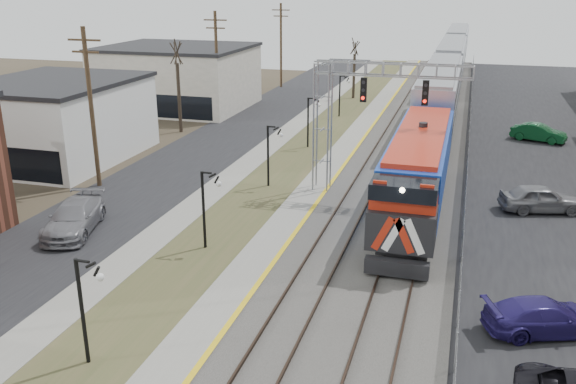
% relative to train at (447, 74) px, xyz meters
% --- Properties ---
extents(street_west, '(7.00, 120.00, 0.04)m').
position_rel_train_xyz_m(street_west, '(-17.00, -26.50, -2.90)').
color(street_west, black).
rests_on(street_west, ground).
extents(sidewalk, '(2.00, 120.00, 0.08)m').
position_rel_train_xyz_m(sidewalk, '(-12.50, -26.50, -2.88)').
color(sidewalk, gray).
rests_on(sidewalk, ground).
extents(grass_median, '(4.00, 120.00, 0.06)m').
position_rel_train_xyz_m(grass_median, '(-9.50, -26.50, -2.89)').
color(grass_median, '#3F4625').
rests_on(grass_median, ground).
extents(platform, '(2.00, 120.00, 0.24)m').
position_rel_train_xyz_m(platform, '(-6.50, -26.50, -2.80)').
color(platform, gray).
rests_on(platform, ground).
extents(ballast_bed, '(8.00, 120.00, 0.20)m').
position_rel_train_xyz_m(ballast_bed, '(-1.50, -26.50, -2.82)').
color(ballast_bed, '#595651').
rests_on(ballast_bed, ground).
extents(platform_edge, '(0.24, 120.00, 0.01)m').
position_rel_train_xyz_m(platform_edge, '(-5.62, -26.50, -2.67)').
color(platform_edge, gold).
rests_on(platform_edge, platform).
extents(track_near, '(1.58, 120.00, 0.15)m').
position_rel_train_xyz_m(track_near, '(-3.50, -26.50, -2.64)').
color(track_near, '#2D2119').
rests_on(track_near, ballast_bed).
extents(track_far, '(1.58, 120.00, 0.15)m').
position_rel_train_xyz_m(track_far, '(-0.00, -26.50, -2.64)').
color(track_far, '#2D2119').
rests_on(track_far, ballast_bed).
extents(train, '(3.00, 85.85, 5.33)m').
position_rel_train_xyz_m(train, '(0.00, 0.00, 0.00)').
color(train, '#153DAC').
rests_on(train, ground).
extents(signal_gantry, '(9.00, 1.07, 8.15)m').
position_rel_train_xyz_m(signal_gantry, '(-4.28, -33.51, 2.67)').
color(signal_gantry, gray).
rests_on(signal_gantry, ground).
extents(lampposts, '(0.14, 62.14, 4.00)m').
position_rel_train_xyz_m(lampposts, '(-9.50, -43.21, -0.92)').
color(lampposts, black).
rests_on(lampposts, ground).
extents(utility_poles, '(0.28, 80.28, 10.00)m').
position_rel_train_xyz_m(utility_poles, '(-20.00, -36.50, 2.08)').
color(utility_poles, '#4C3823').
rests_on(utility_poles, ground).
extents(fence, '(0.04, 120.00, 1.60)m').
position_rel_train_xyz_m(fence, '(2.70, -26.50, -2.12)').
color(fence, gray).
rests_on(fence, ground).
extents(buildings_west, '(14.00, 67.00, 7.00)m').
position_rel_train_xyz_m(buildings_west, '(-26.50, -37.29, 0.09)').
color(buildings_west, beige).
rests_on(buildings_west, ground).
extents(bare_trees, '(12.30, 42.30, 5.95)m').
position_rel_train_xyz_m(bare_trees, '(-18.16, -22.59, -0.22)').
color(bare_trees, '#382D23').
rests_on(bare_trees, ground).
extents(car_lot_d, '(4.93, 3.40, 1.33)m').
position_rel_train_xyz_m(car_lot_d, '(5.82, -46.96, -2.26)').
color(car_lot_d, navy).
rests_on(car_lot_d, ground).
extents(car_lot_e, '(4.90, 2.98, 1.56)m').
position_rel_train_xyz_m(car_lot_e, '(6.86, -33.41, -2.14)').
color(car_lot_e, slate).
rests_on(car_lot_e, ground).
extents(car_lot_f, '(4.55, 2.80, 1.42)m').
position_rel_train_xyz_m(car_lot_f, '(8.18, -16.24, -2.21)').
color(car_lot_f, '#0E4621').
rests_on(car_lot_f, ground).
extents(car_street_b, '(3.67, 5.83, 1.57)m').
position_rel_train_xyz_m(car_street_b, '(-16.92, -43.53, -2.13)').
color(car_street_b, slate).
rests_on(car_street_b, ground).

